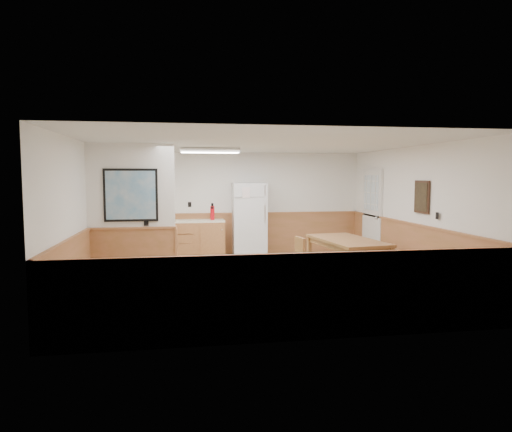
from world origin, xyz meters
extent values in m
plane|color=tan|center=(0.00, 0.00, 0.00)|extent=(6.00, 6.00, 0.00)
cube|color=white|center=(0.00, 0.00, 2.50)|extent=(6.00, 6.00, 0.02)
cube|color=white|center=(0.00, 3.00, 1.25)|extent=(6.00, 0.02, 2.50)
cube|color=white|center=(3.00, 0.00, 1.25)|extent=(0.02, 6.00, 2.50)
cube|color=white|center=(-3.00, 0.00, 1.25)|extent=(0.02, 6.00, 2.50)
cube|color=#BB714A|center=(0.00, 2.98, 0.50)|extent=(6.00, 0.04, 1.00)
cube|color=#BB714A|center=(2.98, 0.00, 0.50)|extent=(0.04, 6.00, 1.00)
cube|color=#BB714A|center=(-2.98, 0.00, 0.50)|extent=(0.04, 6.00, 1.00)
cube|color=white|center=(-2.25, 0.20, 1.75)|extent=(1.50, 0.15, 1.50)
cube|color=#BB714A|center=(-2.25, 0.20, 0.50)|extent=(1.50, 0.17, 1.00)
cube|color=black|center=(-2.25, 0.10, 1.60)|extent=(0.92, 0.03, 0.92)
cube|color=silver|center=(-2.25, 0.09, 1.60)|extent=(0.84, 0.01, 0.84)
cube|color=#B1773E|center=(-1.10, 2.68, 0.43)|extent=(1.40, 0.60, 0.86)
cube|color=#B1773E|center=(-2.57, 2.68, 0.43)|extent=(0.06, 0.60, 0.86)
cube|color=#B1773E|center=(-1.83, 2.68, 0.43)|extent=(0.06, 0.60, 0.86)
cube|color=white|center=(-1.50, 2.68, 0.88)|extent=(2.20, 0.60, 0.04)
cube|color=white|center=(-1.50, 2.98, 0.95)|extent=(2.20, 0.02, 0.10)
cube|color=white|center=(2.97, 1.90, 1.02)|extent=(0.05, 1.02, 2.15)
cube|color=white|center=(2.96, 1.90, 1.02)|extent=(0.04, 0.90, 2.05)
cube|color=silver|center=(2.94, 1.90, 1.55)|extent=(0.02, 0.76, 0.80)
cube|color=white|center=(-2.10, 2.98, 1.55)|extent=(0.80, 0.03, 1.00)
cube|color=white|center=(-2.10, 2.96, 1.55)|extent=(0.70, 0.01, 0.90)
cube|color=#382216|center=(2.97, -0.30, 1.55)|extent=(0.03, 0.50, 0.60)
cube|color=black|center=(2.95, -0.30, 1.55)|extent=(0.01, 0.42, 0.52)
cube|color=white|center=(-0.80, 1.30, 2.45)|extent=(1.20, 0.30, 0.08)
cube|color=white|center=(-0.80, 1.30, 2.40)|extent=(1.15, 0.25, 0.01)
cube|color=silver|center=(0.20, 2.63, 0.88)|extent=(0.80, 0.72, 1.77)
cube|color=silver|center=(0.51, 2.27, 1.61)|extent=(0.03, 0.02, 0.23)
cube|color=silver|center=(0.51, 2.27, 1.06)|extent=(0.03, 0.02, 0.42)
cube|color=brown|center=(1.68, 0.05, 0.72)|extent=(1.15, 1.93, 0.05)
cube|color=brown|center=(1.68, 0.05, 0.65)|extent=(1.03, 1.82, 0.10)
cube|color=brown|center=(1.40, -0.85, 0.35)|extent=(0.08, 0.08, 0.70)
cube|color=brown|center=(1.18, 0.84, 0.35)|extent=(0.08, 0.08, 0.70)
cube|color=brown|center=(2.19, -0.75, 0.35)|extent=(0.08, 0.08, 0.70)
cube|color=brown|center=(1.96, 0.95, 0.35)|extent=(0.08, 0.08, 0.70)
cube|color=brown|center=(2.65, 0.09, 0.42)|extent=(0.56, 1.77, 0.05)
cube|color=brown|center=(2.65, -0.74, 0.20)|extent=(0.37, 0.10, 0.40)
cube|color=brown|center=(2.65, 0.91, 0.20)|extent=(0.37, 0.10, 0.40)
cube|color=brown|center=(0.86, -0.26, 0.42)|extent=(0.45, 0.45, 0.06)
cube|color=#0E4644|center=(0.86, -0.26, 0.47)|extent=(0.41, 0.41, 0.03)
cube|color=brown|center=(0.68, -0.29, 0.65)|extent=(0.10, 0.41, 0.40)
cube|color=#0E4644|center=(0.51, -0.31, 0.65)|extent=(0.06, 0.35, 0.34)
cube|color=brown|center=(0.70, -0.46, 0.20)|extent=(0.04, 0.04, 0.39)
cube|color=brown|center=(0.66, -0.11, 0.20)|extent=(0.04, 0.04, 0.39)
cube|color=brown|center=(1.05, -0.42, 0.20)|extent=(0.04, 0.04, 0.39)
cube|color=brown|center=(1.01, -0.07, 0.20)|extent=(0.04, 0.04, 0.39)
cylinder|color=red|center=(-0.67, 2.69, 1.06)|extent=(0.10, 0.10, 0.32)
cylinder|color=black|center=(-0.67, 2.69, 1.26)|extent=(0.05, 0.05, 0.07)
cylinder|color=#178330|center=(-2.06, 2.68, 1.01)|extent=(0.09, 0.09, 0.21)
camera|label=1|loc=(-1.36, -8.05, 1.93)|focal=32.00mm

